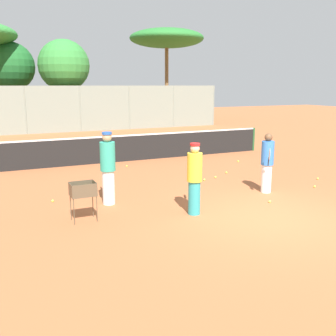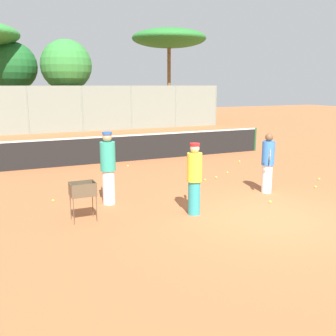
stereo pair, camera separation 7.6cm
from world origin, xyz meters
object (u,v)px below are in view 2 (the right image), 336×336
object	(u,v)px
player_red_cap	(194,178)
ball_cart	(83,192)
player_yellow_shirt	(108,167)
tennis_net	(143,146)
player_white_outfit	(268,163)

from	to	relation	value
player_red_cap	ball_cart	distance (m)	2.56
player_red_cap	player_yellow_shirt	world-z (taller)	player_yellow_shirt
player_red_cap	ball_cart	size ratio (longest dim) A/B	1.91
tennis_net	player_white_outfit	world-z (taller)	player_white_outfit
tennis_net	player_yellow_shirt	distance (m)	6.10
player_red_cap	ball_cart	xyz separation A→B (m)	(-2.47, 0.63, -0.22)
ball_cart	tennis_net	bearing A→B (deg)	58.53
player_white_outfit	ball_cart	world-z (taller)	player_white_outfit
tennis_net	player_white_outfit	size ratio (longest dim) A/B	6.63
tennis_net	ball_cart	size ratio (longest dim) A/B	12.61
player_red_cap	player_yellow_shirt	distance (m)	2.30
player_white_outfit	player_red_cap	distance (m)	2.91
tennis_net	player_white_outfit	bearing A→B (deg)	-77.14
player_white_outfit	player_red_cap	xyz separation A→B (m)	(-2.79, -0.82, 0.01)
tennis_net	player_red_cap	world-z (taller)	player_red_cap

